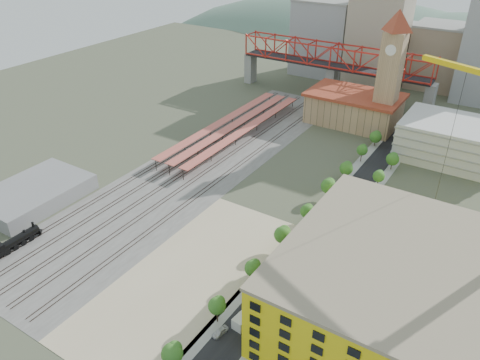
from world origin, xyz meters
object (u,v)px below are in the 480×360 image
Objects in this scene: site_trailer_b at (281,276)px; site_trailer_d at (318,232)px; site_trailer_c at (295,259)px; car_0 at (220,332)px; clock_tower at (392,62)px; construction_building at (393,290)px; site_trailer_a at (250,313)px; locomotive at (9,246)px.

site_trailer_b is 21.70m from site_trailer_d.
car_0 is at bearing -94.99° from site_trailer_c.
car_0 is (-3.00, -21.89, -0.72)m from site_trailer_b.
clock_tower is 1.03× the size of construction_building.
locomotive is at bearing -161.51° from site_trailer_a.
clock_tower is at bearing 95.72° from site_trailer_c.
construction_building is 37.78m from car_0.
site_trailer_c is 14.04m from site_trailer_d.
clock_tower is at bearing 100.15° from site_trailer_a.
site_trailer_a is 0.98× the size of site_trailer_b.
locomotive is 1.99× the size of site_trailer_c.
site_trailer_c is at bearing 96.17° from site_trailer_a.
site_trailer_a reaches higher than site_trailer_d.
locomotive is 2.32× the size of site_trailer_d.
construction_building is at bearing -30.18° from site_trailer_d.
site_trailer_a is at bearing 12.32° from locomotive.
site_trailer_a is at bearing -149.69° from construction_building.
site_trailer_c is at bearing 29.00° from locomotive.
locomotive is 67.56m from site_trailer_a.
construction_building is 96.94m from locomotive.
clock_tower is 5.08× the size of site_trailer_b.
clock_tower reaches higher than site_trailer_b.
construction_building is 31.17m from site_trailer_a.
site_trailer_c is at bearing -85.08° from clock_tower.
site_trailer_a is (8.00, -115.19, -27.33)m from clock_tower.
site_trailer_d is 2.19× the size of car_0.
construction_building reaches higher than site_trailer_a.
site_trailer_a is 0.97× the size of site_trailer_c.
site_trailer_a is at bearing -81.64° from site_trailer_b.
locomotive is at bearing -150.19° from site_trailer_c.
construction_building is (34.00, -99.99, -19.29)m from clock_tower.
site_trailer_b reaches higher than site_trailer_a.
construction_building is 2.47× the size of locomotive.
locomotive is (-92.00, -29.61, -7.50)m from construction_building.
site_trailer_d is at bearing 141.06° from construction_building.
clock_tower is at bearing 104.54° from site_trailer_d.
site_trailer_d is (0.00, 14.03, -0.20)m from site_trailer_c.
site_trailer_b is 2.55× the size of car_0.
site_trailer_d is (66.00, 50.62, -0.70)m from locomotive.
site_trailer_d is (8.00, -78.99, -27.49)m from clock_tower.
site_trailer_c is at bearing 94.15° from car_0.
site_trailer_b is at bearing -81.24° from site_trailer_d.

